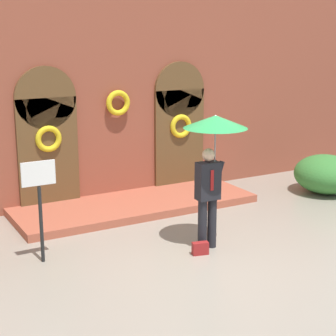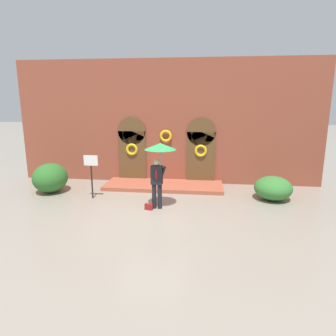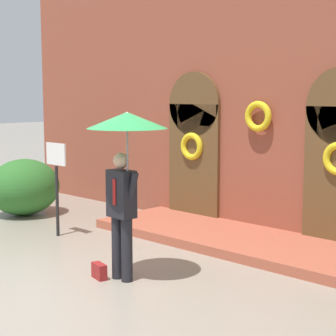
{
  "view_description": "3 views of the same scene",
  "coord_description": "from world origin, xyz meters",
  "px_view_note": "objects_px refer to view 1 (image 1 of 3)",
  "views": [
    {
      "loc": [
        -5.04,
        -7.38,
        3.77
      ],
      "look_at": [
        -0.16,
        1.33,
        1.29
      ],
      "focal_mm": 60.0,
      "sensor_mm": 36.0,
      "label": 1
    },
    {
      "loc": [
        1.74,
        -9.65,
        3.8
      ],
      "look_at": [
        0.39,
        1.41,
        1.26
      ],
      "focal_mm": 32.0,
      "sensor_mm": 36.0,
      "label": 2
    },
    {
      "loc": [
        5.87,
        -4.67,
        2.59
      ],
      "look_at": [
        0.22,
        1.24,
        1.52
      ],
      "focal_mm": 60.0,
      "sensor_mm": 36.0,
      "label": 3
    }
  ],
  "objects_px": {
    "handbag": "(200,248)",
    "sign_post": "(39,195)",
    "person_with_umbrella": "(213,141)",
    "shrub_right": "(326,174)"
  },
  "relations": [
    {
      "from": "sign_post",
      "to": "shrub_right",
      "type": "relative_size",
      "value": 1.13
    },
    {
      "from": "person_with_umbrella",
      "to": "handbag",
      "type": "relative_size",
      "value": 8.44
    },
    {
      "from": "person_with_umbrella",
      "to": "handbag",
      "type": "distance_m",
      "value": 1.85
    },
    {
      "from": "handbag",
      "to": "shrub_right",
      "type": "bearing_deg",
      "value": 34.47
    },
    {
      "from": "person_with_umbrella",
      "to": "sign_post",
      "type": "distance_m",
      "value": 3.03
    },
    {
      "from": "person_with_umbrella",
      "to": "handbag",
      "type": "xyz_separation_m",
      "value": [
        -0.36,
        -0.2,
        -1.8
      ]
    },
    {
      "from": "person_with_umbrella",
      "to": "sign_post",
      "type": "xyz_separation_m",
      "value": [
        -2.81,
        0.83,
        -0.75
      ]
    },
    {
      "from": "handbag",
      "to": "sign_post",
      "type": "xyz_separation_m",
      "value": [
        -2.45,
        1.03,
        1.05
      ]
    },
    {
      "from": "handbag",
      "to": "person_with_umbrella",
      "type": "bearing_deg",
      "value": 42.55
    },
    {
      "from": "sign_post",
      "to": "shrub_right",
      "type": "bearing_deg",
      "value": 5.73
    }
  ]
}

